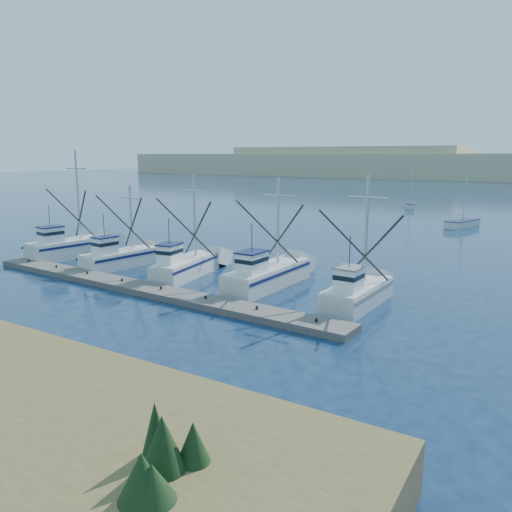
{
  "coord_description": "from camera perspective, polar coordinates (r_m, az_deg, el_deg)",
  "views": [
    {
      "loc": [
        14.5,
        -18.25,
        9.53
      ],
      "look_at": [
        -1.45,
        8.0,
        3.29
      ],
      "focal_mm": 35.0,
      "sensor_mm": 36.0,
      "label": 1
    }
  ],
  "objects": [
    {
      "name": "sailboat_far",
      "position": [
        95.19,
        17.15,
        5.54
      ],
      "size": [
        2.98,
        5.46,
        8.1
      ],
      "rotation": [
        0.0,
        0.0,
        0.29
      ],
      "color": "silver",
      "rests_on": "ground"
    },
    {
      "name": "sailboat_near",
      "position": [
        72.49,
        22.51,
        3.45
      ],
      "size": [
        3.69,
        6.53,
        8.1
      ],
      "rotation": [
        0.0,
        0.0,
        -0.29
      ],
      "color": "silver",
      "rests_on": "ground"
    },
    {
      "name": "trawler_fleet",
      "position": [
        40.25,
        -8.7,
        -0.96
      ],
      "size": [
        31.63,
        8.86,
        9.95
      ],
      "color": "silver",
      "rests_on": "ground"
    },
    {
      "name": "ground",
      "position": [
        25.18,
        -6.77,
        -10.83
      ],
      "size": [
        500.0,
        500.0,
        0.0
      ],
      "primitive_type": "plane",
      "color": "#0D1F3A",
      "rests_on": "ground"
    },
    {
      "name": "floating_dock",
      "position": [
        36.49,
        -13.0,
        -3.6
      ],
      "size": [
        32.53,
        3.97,
        0.43
      ],
      "primitive_type": "cube",
      "rotation": [
        0.0,
        0.0,
        -0.06
      ],
      "color": "#66605B",
      "rests_on": "ground"
    }
  ]
}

